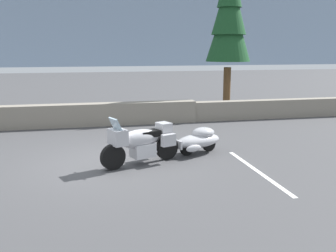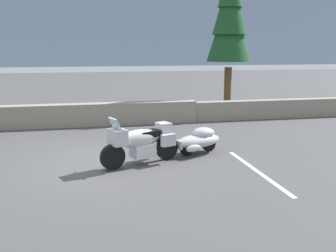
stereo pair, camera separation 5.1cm
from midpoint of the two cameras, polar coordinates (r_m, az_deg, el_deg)
name	(u,v)px [view 1 (the left image)]	position (r m, az deg, el deg)	size (l,w,h in m)	color
ground_plane	(105,163)	(10.43, -9.47, -5.54)	(80.00, 80.00, 0.00)	#424244
stone_guard_wall	(83,115)	(15.48, -12.75, 1.57)	(24.00, 0.62, 0.89)	gray
distant_ridgeline	(84,29)	(105.40, -12.54, 14.03)	(240.00, 80.00, 16.00)	#7F93AD
touring_motorcycle	(141,142)	(10.09, -4.24, -2.33)	(2.20, 1.23, 1.33)	black
car_shaped_trailer	(198,140)	(11.19, 4.45, -2.05)	(2.18, 1.20, 0.76)	black
pine_tree_tall	(229,13)	(18.61, 9.06, 16.40)	(2.09, 2.09, 7.42)	brown
parking_stripe_marker	(258,171)	(9.91, 13.11, -6.59)	(0.12, 3.60, 0.01)	silver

